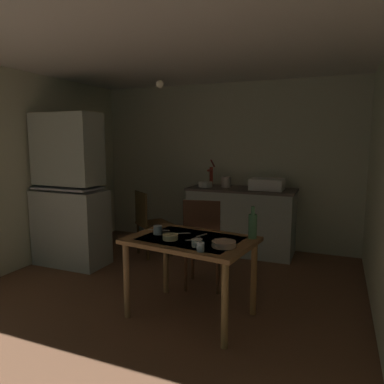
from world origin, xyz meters
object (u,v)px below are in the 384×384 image
(sink_basin, at_px, (267,184))
(glass_bottle, at_px, (253,225))
(serving_bowl_wide, at_px, (224,244))
(hutch_cabinet, at_px, (70,195))
(hand_pump, at_px, (211,175))
(teacup_mint, at_px, (197,243))
(chair_far_side, at_px, (203,243))
(dining_table, at_px, (191,249))
(chair_by_counter, at_px, (149,221))
(mixing_bowl_counter, at_px, (205,184))

(sink_basin, height_order, glass_bottle, sink_basin)
(sink_basin, relative_size, serving_bowl_wide, 2.24)
(hutch_cabinet, distance_m, sink_basin, 2.58)
(hand_pump, relative_size, teacup_mint, 4.38)
(hutch_cabinet, height_order, chair_far_side, hutch_cabinet)
(sink_basin, relative_size, dining_table, 0.38)
(dining_table, distance_m, chair_far_side, 0.61)
(dining_table, distance_m, chair_by_counter, 1.80)
(hutch_cabinet, xyz_separation_m, glass_bottle, (2.44, -0.48, -0.05))
(hutch_cabinet, relative_size, mixing_bowl_counter, 9.42)
(mixing_bowl_counter, bearing_deg, chair_far_side, -70.48)
(hand_pump, height_order, glass_bottle, hand_pump)
(hand_pump, xyz_separation_m, chair_far_side, (0.43, -1.46, -0.58))
(hand_pump, distance_m, teacup_mint, 2.38)
(sink_basin, bearing_deg, teacup_mint, -93.70)
(sink_basin, xyz_separation_m, chair_far_side, (-0.39, -1.42, -0.48))
(hand_pump, relative_size, chair_far_side, 0.40)
(mixing_bowl_counter, bearing_deg, dining_table, -73.31)
(chair_far_side, height_order, glass_bottle, glass_bottle)
(mixing_bowl_counter, xyz_separation_m, teacup_mint, (0.73, -2.16, -0.20))
(hutch_cabinet, xyz_separation_m, sink_basin, (2.22, 1.32, 0.10))
(hutch_cabinet, relative_size, hand_pump, 4.88)
(chair_by_counter, bearing_deg, glass_bottle, -34.42)
(chair_by_counter, relative_size, glass_bottle, 3.14)
(sink_basin, bearing_deg, chair_by_counter, -155.90)
(chair_far_side, bearing_deg, dining_table, -80.13)
(dining_table, bearing_deg, mixing_bowl_counter, 106.69)
(hutch_cabinet, distance_m, chair_far_side, 1.87)
(sink_basin, bearing_deg, glass_bottle, -83.09)
(hutch_cabinet, height_order, sink_basin, hutch_cabinet)
(sink_basin, relative_size, chair_far_side, 0.45)
(teacup_mint, relative_size, glass_bottle, 0.31)
(hand_pump, relative_size, serving_bowl_wide, 1.99)
(hutch_cabinet, xyz_separation_m, mixing_bowl_counter, (1.35, 1.27, 0.06))
(hutch_cabinet, relative_size, chair_by_counter, 2.13)
(serving_bowl_wide, bearing_deg, hand_pump, 111.98)
(hutch_cabinet, bearing_deg, chair_far_side, -3.04)
(mixing_bowl_counter, distance_m, teacup_mint, 2.29)
(chair_far_side, distance_m, teacup_mint, 0.87)
(hand_pump, bearing_deg, chair_by_counter, -132.48)
(mixing_bowl_counter, bearing_deg, glass_bottle, -58.12)
(mixing_bowl_counter, relative_size, serving_bowl_wide, 1.03)
(sink_basin, xyz_separation_m, glass_bottle, (0.22, -1.80, -0.15))
(chair_by_counter, height_order, glass_bottle, glass_bottle)
(sink_basin, bearing_deg, hutch_cabinet, -149.28)
(hand_pump, height_order, mixing_bowl_counter, hand_pump)
(dining_table, height_order, chair_by_counter, chair_by_counter)
(dining_table, bearing_deg, chair_far_side, 99.87)
(hand_pump, xyz_separation_m, glass_bottle, (1.04, -1.85, -0.24))
(chair_far_side, xyz_separation_m, teacup_mint, (0.24, -0.80, 0.25))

